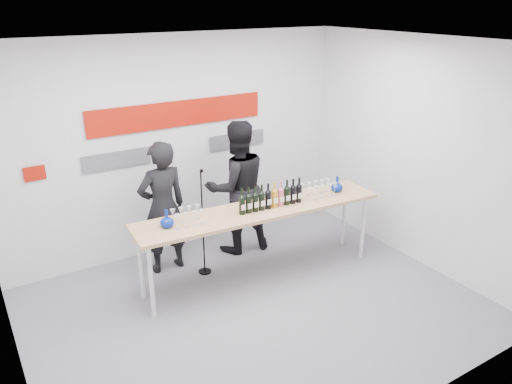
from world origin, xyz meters
TOP-DOWN VIEW (x-y plane):
  - ground at (0.00, 0.00)m, footprint 5.00×5.00m
  - back_wall at (0.00, 2.00)m, footprint 5.00×0.04m
  - signage at (-0.06, 1.97)m, footprint 3.38×0.02m
  - tasting_table at (0.43, 0.60)m, footprint 3.25×0.87m
  - wine_bottles at (0.56, 0.55)m, footprint 0.89×0.14m
  - decanter_left at (-0.76, 0.72)m, footprint 0.16×0.16m
  - decanter_right at (1.62, 0.55)m, footprint 0.16×0.16m
  - glasses_left at (-0.52, 0.67)m, footprint 0.37×0.24m
  - glasses_right at (1.30, 0.54)m, footprint 0.47×0.25m
  - presenter_left at (-0.53, 1.44)m, footprint 0.66×0.45m
  - presenter_right at (0.57, 1.43)m, footprint 1.01×0.83m
  - mic_stand at (-0.14, 1.07)m, footprint 0.17×0.17m

SIDE VIEW (x-z plane):
  - ground at x=0.00m, z-range 0.00..0.00m
  - mic_stand at x=-0.14m, z-range -0.28..1.17m
  - presenter_left at x=-0.53m, z-range 0.00..1.77m
  - tasting_table at x=0.43m, z-range 0.41..1.37m
  - presenter_right at x=0.57m, z-range 0.00..1.89m
  - glasses_left at x=-0.52m, z-range 0.96..1.15m
  - glasses_right at x=1.30m, z-range 0.96..1.15m
  - decanter_left at x=-0.76m, z-range 0.96..1.18m
  - decanter_right at x=1.62m, z-range 0.96..1.18m
  - wine_bottles at x=0.56m, z-range 0.96..1.29m
  - back_wall at x=0.00m, z-range 0.00..3.00m
  - signage at x=-0.06m, z-range 1.41..2.20m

